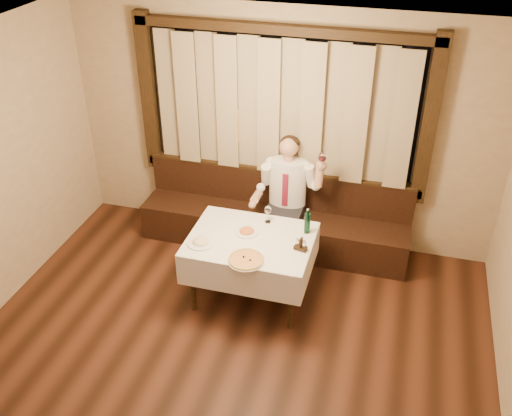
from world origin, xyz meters
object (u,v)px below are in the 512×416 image
(seated_man, at_px, (287,189))
(green_bottle, at_px, (307,223))
(dining_table, at_px, (251,247))
(pizza, at_px, (246,260))
(cruet_caddy, at_px, (301,246))
(pasta_red, at_px, (247,230))
(pasta_cream, at_px, (201,240))
(banquette, at_px, (274,222))

(seated_man, bearing_deg, green_bottle, -61.32)
(dining_table, relative_size, pizza, 3.46)
(cruet_caddy, relative_size, seated_man, 0.10)
(dining_table, xyz_separation_m, pasta_red, (-0.07, 0.09, 0.14))
(dining_table, distance_m, pizza, 0.40)
(pasta_cream, bearing_deg, pizza, -16.72)
(banquette, xyz_separation_m, pasta_red, (-0.07, -0.94, 0.48))
(banquette, height_order, cruet_caddy, banquette)
(pasta_cream, relative_size, seated_man, 0.19)
(banquette, bearing_deg, dining_table, -90.00)
(cruet_caddy, bearing_deg, pasta_red, 179.00)
(banquette, relative_size, dining_table, 2.52)
(banquette, height_order, dining_table, banquette)
(dining_table, distance_m, pasta_cream, 0.53)
(cruet_caddy, bearing_deg, pizza, -132.66)
(pasta_red, xyz_separation_m, pasta_cream, (-0.39, -0.31, 0.00))
(pasta_cream, relative_size, green_bottle, 0.98)
(banquette, xyz_separation_m, pizza, (0.06, -1.40, 0.46))
(pasta_red, bearing_deg, seated_man, 74.80)
(pizza, distance_m, pasta_red, 0.49)
(green_bottle, bearing_deg, pasta_red, -164.05)
(pizza, bearing_deg, dining_table, 99.53)
(banquette, height_order, seated_man, seated_man)
(green_bottle, relative_size, seated_man, 0.20)
(banquette, height_order, green_bottle, green_bottle)
(pizza, distance_m, seated_man, 1.32)
(cruet_caddy, bearing_deg, green_bottle, 102.81)
(pasta_red, bearing_deg, dining_table, -52.09)
(banquette, distance_m, pasta_red, 1.05)
(pasta_red, distance_m, cruet_caddy, 0.62)
(pizza, relative_size, seated_man, 0.25)
(green_bottle, bearing_deg, pasta_cream, -154.04)
(dining_table, bearing_deg, green_bottle, 26.05)
(cruet_caddy, bearing_deg, seated_man, 123.20)
(banquette, bearing_deg, pizza, -87.40)
(pasta_cream, distance_m, cruet_caddy, 1.00)
(banquette, distance_m, green_bottle, 1.09)
(banquette, bearing_deg, pasta_cream, -110.25)
(dining_table, bearing_deg, banquette, 90.00)
(dining_table, height_order, pasta_cream, pasta_cream)
(dining_table, height_order, pasta_red, pasta_red)
(cruet_caddy, bearing_deg, pasta_cream, -157.81)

